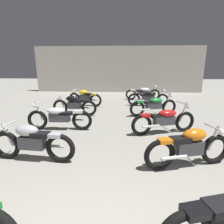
# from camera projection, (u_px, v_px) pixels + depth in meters

# --- Properties ---
(back_wall) EXTENTS (13.37, 0.24, 3.60)m
(back_wall) POSITION_uv_depth(u_px,v_px,m) (118.00, 70.00, 14.78)
(back_wall) COLOR #9E998E
(back_wall) RESTS_ON ground
(motorcycle_left_row_1) EXTENTS (1.97, 0.48, 0.88)m
(motorcycle_left_row_1) POSITION_uv_depth(u_px,v_px,m) (32.00, 141.00, 4.11)
(motorcycle_left_row_1) COLOR black
(motorcycle_left_row_1) RESTS_ON ground
(motorcycle_left_row_2) EXTENTS (2.17, 0.68, 0.97)m
(motorcycle_left_row_2) POSITION_uv_depth(u_px,v_px,m) (59.00, 117.00, 6.12)
(motorcycle_left_row_2) COLOR black
(motorcycle_left_row_2) RESTS_ON ground
(motorcycle_left_row_3) EXTENTS (1.97, 0.48, 0.88)m
(motorcycle_left_row_3) POSITION_uv_depth(u_px,v_px,m) (74.00, 105.00, 7.97)
(motorcycle_left_row_3) COLOR black
(motorcycle_left_row_3) RESTS_ON ground
(motorcycle_left_row_4) EXTENTS (1.91, 0.75, 0.88)m
(motorcycle_left_row_4) POSITION_uv_depth(u_px,v_px,m) (85.00, 97.00, 9.91)
(motorcycle_left_row_4) COLOR black
(motorcycle_left_row_4) RESTS_ON ground
(motorcycle_right_row_1) EXTENTS (1.93, 0.70, 0.88)m
(motorcycle_right_row_1) POSITION_uv_depth(u_px,v_px,m) (189.00, 147.00, 3.85)
(motorcycle_right_row_1) COLOR black
(motorcycle_right_row_1) RESTS_ON ground
(motorcycle_right_row_2) EXTENTS (2.11, 0.89, 0.97)m
(motorcycle_right_row_2) POSITION_uv_depth(u_px,v_px,m) (164.00, 120.00, 5.79)
(motorcycle_right_row_2) COLOR black
(motorcycle_right_row_2) RESTS_ON ground
(motorcycle_right_row_3) EXTENTS (2.10, 0.91, 0.97)m
(motorcycle_right_row_3) POSITION_uv_depth(u_px,v_px,m) (154.00, 105.00, 7.92)
(motorcycle_right_row_3) COLOR black
(motorcycle_right_row_3) RESTS_ON ground
(motorcycle_right_row_4) EXTENTS (2.17, 0.68, 0.97)m
(motorcycle_right_row_4) POSITION_uv_depth(u_px,v_px,m) (148.00, 97.00, 9.83)
(motorcycle_right_row_4) COLOR black
(motorcycle_right_row_4) RESTS_ON ground
(motorcycle_right_row_5) EXTENTS (2.17, 0.68, 0.97)m
(motorcycle_right_row_5) POSITION_uv_depth(u_px,v_px,m) (143.00, 93.00, 11.59)
(motorcycle_right_row_5) COLOR black
(motorcycle_right_row_5) RESTS_ON ground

